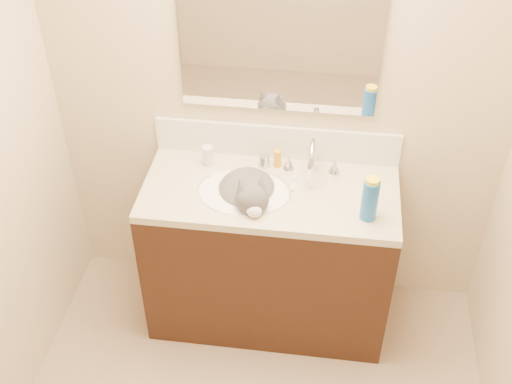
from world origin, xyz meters
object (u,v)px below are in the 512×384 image
(pill_bottle, at_px, (208,155))
(faucet, at_px, (312,161))
(silver_jar, at_px, (264,161))
(spray_can, at_px, (370,200))
(amber_bottle, at_px, (278,159))
(vanity_cabinet, at_px, (269,258))
(basin, at_px, (244,203))
(cat, at_px, (248,196))

(pill_bottle, bearing_deg, faucet, -2.83)
(silver_jar, xyz_separation_m, spray_can, (0.50, -0.32, 0.07))
(pill_bottle, relative_size, amber_bottle, 1.08)
(pill_bottle, distance_m, spray_can, 0.83)
(silver_jar, xyz_separation_m, amber_bottle, (0.06, 0.01, 0.01))
(silver_jar, bearing_deg, spray_can, -32.34)
(vanity_cabinet, bearing_deg, silver_jar, 105.70)
(pill_bottle, bearing_deg, silver_jar, 4.08)
(basin, bearing_deg, vanity_cabinet, 14.04)
(vanity_cabinet, distance_m, basin, 0.40)
(vanity_cabinet, bearing_deg, amber_bottle, 85.79)
(amber_bottle, bearing_deg, spray_can, -36.47)
(faucet, relative_size, spray_can, 1.41)
(vanity_cabinet, distance_m, amber_bottle, 0.53)
(basin, bearing_deg, amber_bottle, 58.34)
(pill_bottle, bearing_deg, spray_can, -21.00)
(faucet, distance_m, spray_can, 0.38)
(vanity_cabinet, bearing_deg, cat, -166.59)
(faucet, xyz_separation_m, silver_jar, (-0.23, 0.04, -0.05))
(spray_can, bearing_deg, vanity_cabinet, 163.24)
(faucet, height_order, pill_bottle, faucet)
(basin, distance_m, amber_bottle, 0.28)
(silver_jar, distance_m, spray_can, 0.60)
(faucet, distance_m, silver_jar, 0.24)
(amber_bottle, bearing_deg, pill_bottle, -175.82)
(amber_bottle, xyz_separation_m, spray_can, (0.44, -0.32, 0.05))
(faucet, bearing_deg, basin, -150.88)
(faucet, xyz_separation_m, spray_can, (0.27, -0.27, 0.01))
(basin, height_order, faucet, faucet)
(faucet, height_order, silver_jar, faucet)
(vanity_cabinet, xyz_separation_m, cat, (-0.10, -0.02, 0.42))
(basin, bearing_deg, faucet, 29.12)
(amber_bottle, bearing_deg, faucet, -16.67)
(cat, height_order, silver_jar, cat)
(pill_bottle, relative_size, silver_jar, 1.59)
(cat, distance_m, pill_bottle, 0.30)
(basin, height_order, silver_jar, silver_jar)
(vanity_cabinet, distance_m, cat, 0.43)
(silver_jar, height_order, spray_can, spray_can)
(amber_bottle, relative_size, spray_can, 0.46)
(silver_jar, bearing_deg, amber_bottle, 4.61)
(vanity_cabinet, height_order, faucet, faucet)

